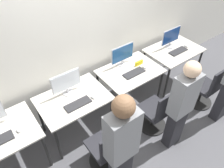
# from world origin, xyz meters

# --- Properties ---
(ground_plane) EXTENTS (20.00, 20.00, 0.00)m
(ground_plane) POSITION_xyz_m (0.00, 0.00, 0.00)
(ground_plane) COLOR #4C4C51
(wall_back) EXTENTS (12.00, 0.05, 2.80)m
(wall_back) POSITION_xyz_m (0.00, 0.87, 1.40)
(wall_back) COLOR silver
(wall_back) RESTS_ON ground_plane
(mouse_far_left) EXTENTS (0.06, 0.09, 0.03)m
(mouse_far_left) POSITION_xyz_m (-1.39, 0.27, 0.78)
(mouse_far_left) COLOR silver
(mouse_far_left) RESTS_ON desk_far_left
(desk_left) EXTENTS (1.03, 0.75, 0.76)m
(desk_left) POSITION_xyz_m (-0.55, 0.37, 0.67)
(desk_left) COLOR #BCB7AD
(desk_left) RESTS_ON ground_plane
(monitor_left) EXTENTS (0.46, 0.17, 0.38)m
(monitor_left) POSITION_xyz_m (-0.55, 0.53, 0.96)
(monitor_left) COLOR #B2B2B7
(monitor_left) RESTS_ON desk_left
(keyboard_left) EXTENTS (0.39, 0.15, 0.02)m
(keyboard_left) POSITION_xyz_m (-0.55, 0.22, 0.77)
(keyboard_left) COLOR #262628
(keyboard_left) RESTS_ON desk_left
(mouse_left) EXTENTS (0.06, 0.09, 0.03)m
(mouse_left) POSITION_xyz_m (-0.30, 0.21, 0.78)
(mouse_left) COLOR silver
(mouse_left) RESTS_ON desk_left
(office_chair_left) EXTENTS (0.48, 0.48, 0.88)m
(office_chair_left) POSITION_xyz_m (-0.51, -0.42, 0.36)
(office_chair_left) COLOR black
(office_chair_left) RESTS_ON ground_plane
(person_left) EXTENTS (0.36, 0.23, 1.73)m
(person_left) POSITION_xyz_m (-0.56, -0.79, 0.95)
(person_left) COLOR #232328
(person_left) RESTS_ON ground_plane
(desk_right) EXTENTS (1.03, 0.75, 0.76)m
(desk_right) POSITION_xyz_m (0.55, 0.37, 0.67)
(desk_right) COLOR #BCB7AD
(desk_right) RESTS_ON ground_plane
(monitor_right) EXTENTS (0.46, 0.17, 0.38)m
(monitor_right) POSITION_xyz_m (0.55, 0.60, 0.96)
(monitor_right) COLOR #B2B2B7
(monitor_right) RESTS_ON desk_right
(keyboard_right) EXTENTS (0.39, 0.15, 0.02)m
(keyboard_right) POSITION_xyz_m (0.55, 0.28, 0.77)
(keyboard_right) COLOR #262628
(keyboard_right) RESTS_ON desk_right
(mouse_right) EXTENTS (0.06, 0.09, 0.03)m
(mouse_right) POSITION_xyz_m (0.80, 0.28, 0.78)
(mouse_right) COLOR silver
(mouse_right) RESTS_ON desk_right
(office_chair_right) EXTENTS (0.48, 0.48, 0.88)m
(office_chair_right) POSITION_xyz_m (0.52, -0.36, 0.36)
(office_chair_right) COLOR black
(office_chair_right) RESTS_ON ground_plane
(person_right) EXTENTS (0.36, 0.21, 1.59)m
(person_right) POSITION_xyz_m (0.53, -0.72, 0.86)
(person_right) COLOR #232328
(person_right) RESTS_ON ground_plane
(desk_far_right) EXTENTS (1.03, 0.75, 0.76)m
(desk_far_right) POSITION_xyz_m (1.66, 0.37, 0.67)
(desk_far_right) COLOR #BCB7AD
(desk_far_right) RESTS_ON ground_plane
(monitor_far_right) EXTENTS (0.46, 0.17, 0.38)m
(monitor_far_right) POSITION_xyz_m (1.66, 0.51, 0.96)
(monitor_far_right) COLOR #B2B2B7
(monitor_far_right) RESTS_ON desk_far_right
(keyboard_far_right) EXTENTS (0.39, 0.15, 0.02)m
(keyboard_far_right) POSITION_xyz_m (1.66, 0.28, 0.77)
(keyboard_far_right) COLOR #262628
(keyboard_far_right) RESTS_ON desk_far_right
(mouse_far_right) EXTENTS (0.06, 0.09, 0.03)m
(mouse_far_right) POSITION_xyz_m (1.93, 0.30, 0.78)
(mouse_far_right) COLOR silver
(mouse_far_right) RESTS_ON desk_far_right
(office_chair_far_right) EXTENTS (0.48, 0.48, 0.88)m
(office_chair_far_right) POSITION_xyz_m (1.64, -0.49, 0.36)
(office_chair_far_right) COLOR black
(office_chair_far_right) RESTS_ON ground_plane
(placard_right) EXTENTS (0.16, 0.03, 0.08)m
(placard_right) POSITION_xyz_m (0.78, 0.41, 0.80)
(placard_right) COLOR yellow
(placard_right) RESTS_ON desk_right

